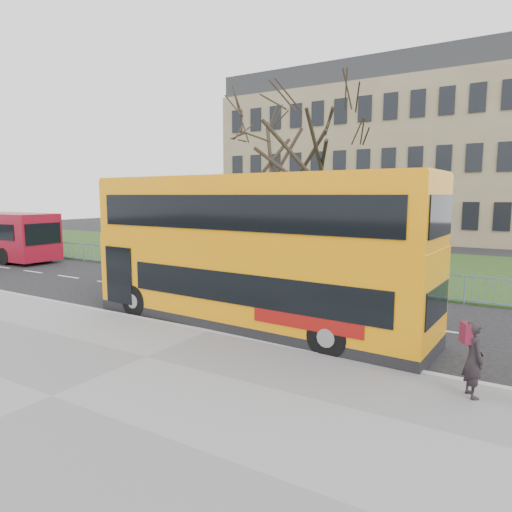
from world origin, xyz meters
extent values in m
plane|color=black|center=(0.00, 0.00, 0.00)|extent=(120.00, 120.00, 0.00)
cube|color=slate|center=(0.00, -6.75, 0.06)|extent=(80.00, 10.50, 0.12)
cube|color=#939396|center=(0.00, -1.55, 0.07)|extent=(80.00, 0.20, 0.14)
cube|color=#1D3613|center=(0.00, 14.30, 0.04)|extent=(80.00, 15.40, 0.08)
cube|color=#837053|center=(-5.00, 35.00, 7.00)|extent=(30.00, 15.00, 14.00)
cube|color=orange|center=(0.62, -0.16, 1.42)|extent=(11.23, 3.18, 2.06)
cube|color=orange|center=(0.62, -0.16, 2.63)|extent=(11.23, 3.18, 0.36)
cube|color=orange|center=(0.62, -0.16, 3.73)|extent=(11.17, 3.12, 1.85)
cube|color=black|center=(1.19, -1.52, 1.50)|extent=(8.57, 0.45, 0.90)
cube|color=black|center=(0.56, -1.47, 3.64)|extent=(10.22, 0.53, 1.01)
cylinder|color=black|center=(-3.40, -1.17, 0.55)|extent=(1.11, 0.35, 1.10)
cylinder|color=black|center=(3.79, -1.51, 0.55)|extent=(1.11, 0.35, 1.10)
cylinder|color=black|center=(-18.66, 3.08, 0.52)|extent=(1.04, 0.28, 1.04)
imported|color=black|center=(7.23, -2.37, 0.90)|extent=(0.62, 0.68, 1.56)
camera|label=1|loc=(8.05, -12.06, 4.13)|focal=32.00mm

